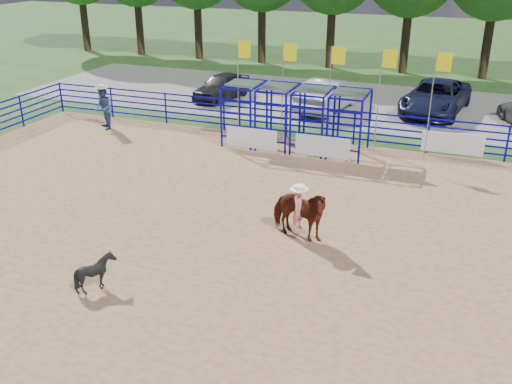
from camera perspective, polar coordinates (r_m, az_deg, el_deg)
ground at (r=15.87m, az=2.31°, el=-6.20°), size 120.00×120.00×0.00m
arena_dirt at (r=15.87m, az=2.31°, el=-6.17°), size 30.00×20.00×0.02m
gravel_strip at (r=31.42m, az=12.29°, el=8.48°), size 40.00×10.00×0.01m
horse_and_rider at (r=16.29m, az=4.28°, el=-1.91°), size 2.05×1.29×2.29m
calf at (r=14.63m, az=-15.73°, el=-7.72°), size 0.99×0.91×0.94m
spectator_cowboy at (r=27.20m, az=-15.02°, el=8.14°), size 1.20×1.20×2.02m
car_a at (r=31.97m, az=-3.41°, el=10.53°), size 2.29×4.34×1.41m
car_b at (r=29.82m, az=7.29°, el=9.66°), size 2.53×5.17×1.63m
car_c at (r=30.45m, az=17.53°, el=9.04°), size 3.49×6.12×1.61m
perimeter_fence at (r=15.52m, az=2.36°, el=-3.79°), size 30.10×20.10×1.50m
chute_assembly at (r=23.74m, az=4.79°, el=7.27°), size 19.32×2.41×4.20m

